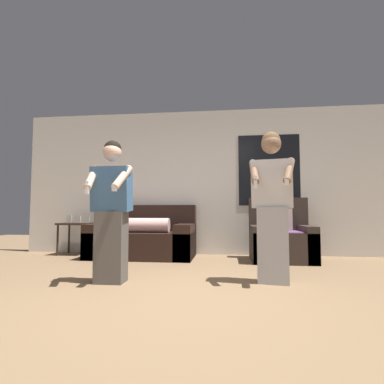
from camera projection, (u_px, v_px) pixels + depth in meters
ground_plane at (167, 303)px, 2.56m from camera, size 14.00×14.00×0.00m
wall_back at (200, 182)px, 5.64m from camera, size 6.76×0.07×2.70m
couch at (143, 239)px, 5.19m from camera, size 1.78×0.92×0.91m
armchair at (281, 239)px, 4.83m from camera, size 0.96×0.82×1.02m
side_table at (77, 227)px, 5.55m from camera, size 0.60×0.47×0.73m
person_left at (111, 210)px, 3.35m from camera, size 0.49×0.46×1.59m
person_right at (272, 205)px, 3.34m from camera, size 0.50×0.54×1.69m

